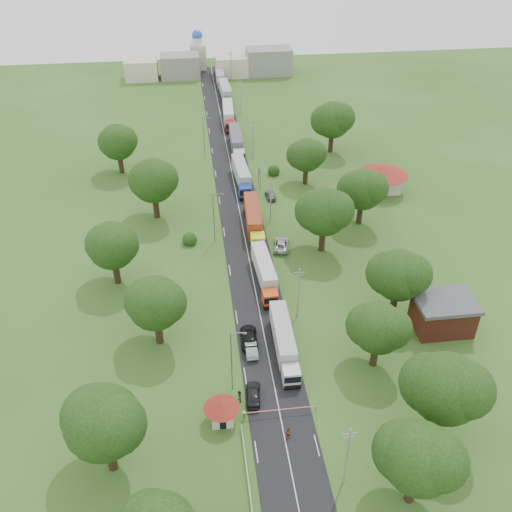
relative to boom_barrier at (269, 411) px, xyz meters
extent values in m
plane|color=#31551C|center=(1.36, 25.00, -0.89)|extent=(260.00, 260.00, 0.00)
cube|color=black|center=(1.36, 45.00, -0.89)|extent=(8.00, 200.00, 0.04)
cylinder|color=slate|center=(-3.14, 0.00, -0.34)|extent=(0.20, 0.20, 1.10)
cube|color=slate|center=(-3.14, 0.00, 0.16)|extent=(0.35, 0.35, 0.25)
cylinder|color=red|center=(1.36, 0.00, 0.11)|extent=(9.00, 0.12, 0.12)
cylinder|color=slate|center=(5.86, 0.00, -0.39)|extent=(0.10, 0.10, 1.00)
cube|color=beige|center=(-5.84, 0.00, 0.31)|extent=(2.60, 2.60, 2.40)
cone|color=maroon|center=(-5.84, 0.00, 2.01)|extent=(4.40, 4.40, 1.10)
cube|color=black|center=(-4.53, 0.00, 0.51)|extent=(0.02, 1.20, 0.90)
cube|color=black|center=(-5.84, -1.31, 0.11)|extent=(0.80, 0.02, 1.90)
cylinder|color=slate|center=(6.56, 58.80, 1.11)|extent=(0.12, 0.12, 4.00)
cylinder|color=slate|center=(6.56, 61.20, 1.11)|extent=(0.12, 0.12, 4.00)
cube|color=navy|center=(6.56, 60.00, 2.71)|extent=(0.06, 3.00, 1.00)
cube|color=silver|center=(6.56, 60.00, 2.71)|extent=(0.07, 3.10, 0.06)
cylinder|color=gray|center=(6.86, -10.00, 3.61)|extent=(0.24, 0.24, 9.00)
cube|color=gray|center=(6.86, -10.00, 7.41)|extent=(1.60, 0.10, 0.10)
cube|color=gray|center=(6.86, -10.00, 6.91)|extent=(1.20, 0.10, 0.10)
cylinder|color=gray|center=(6.86, 18.00, 3.61)|extent=(0.24, 0.24, 9.00)
cube|color=gray|center=(6.86, 18.00, 7.41)|extent=(1.60, 0.10, 0.10)
cube|color=gray|center=(6.86, 18.00, 6.91)|extent=(1.20, 0.10, 0.10)
cylinder|color=gray|center=(6.86, 46.00, 3.61)|extent=(0.24, 0.24, 9.00)
cube|color=gray|center=(6.86, 46.00, 7.41)|extent=(1.60, 0.10, 0.10)
cube|color=gray|center=(6.86, 46.00, 6.91)|extent=(1.20, 0.10, 0.10)
cylinder|color=gray|center=(6.86, 74.00, 3.61)|extent=(0.24, 0.24, 9.00)
cube|color=gray|center=(6.86, 74.00, 7.41)|extent=(1.60, 0.10, 0.10)
cube|color=gray|center=(6.86, 74.00, 6.91)|extent=(1.20, 0.10, 0.10)
cylinder|color=gray|center=(6.86, 102.00, 3.61)|extent=(0.24, 0.24, 9.00)
cube|color=gray|center=(6.86, 102.00, 7.41)|extent=(1.60, 0.10, 0.10)
cube|color=gray|center=(6.86, 102.00, 6.91)|extent=(1.20, 0.10, 0.10)
cylinder|color=gray|center=(6.86, 130.00, 3.61)|extent=(0.24, 0.24, 9.00)
cube|color=gray|center=(6.86, 130.00, 7.41)|extent=(1.60, 0.10, 0.10)
cube|color=gray|center=(6.86, 130.00, 6.91)|extent=(1.20, 0.10, 0.10)
cylinder|color=slate|center=(-4.14, 5.00, 4.11)|extent=(0.16, 0.16, 10.00)
cube|color=slate|center=(-3.24, 5.00, 8.81)|extent=(1.80, 0.10, 0.10)
cube|color=slate|center=(-2.44, 5.00, 8.66)|extent=(0.50, 0.22, 0.15)
cylinder|color=slate|center=(-4.14, 40.00, 4.11)|extent=(0.16, 0.16, 10.00)
cube|color=slate|center=(-3.24, 40.00, 8.81)|extent=(1.80, 0.10, 0.10)
cube|color=slate|center=(-2.44, 40.00, 8.66)|extent=(0.50, 0.22, 0.15)
cylinder|color=slate|center=(-4.14, 75.00, 4.11)|extent=(0.16, 0.16, 10.00)
cube|color=slate|center=(-3.24, 75.00, 8.81)|extent=(1.80, 0.10, 0.10)
cube|color=slate|center=(-2.44, 75.00, 8.66)|extent=(0.50, 0.22, 0.15)
cylinder|color=#382616|center=(13.36, -13.00, 1.21)|extent=(1.08, 1.08, 4.20)
sphere|color=black|center=(13.36, -13.00, 6.33)|extent=(7.70, 7.70, 7.70)
sphere|color=black|center=(14.73, -14.10, 7.16)|extent=(6.05, 6.05, 6.05)
sphere|color=black|center=(12.26, -11.62, 5.78)|extent=(6.60, 6.60, 6.60)
cylinder|color=#382616|center=(19.36, -5.00, 1.38)|extent=(1.12, 1.12, 4.55)
sphere|color=black|center=(19.36, -5.00, 6.96)|extent=(8.40, 8.40, 8.40)
sphere|color=black|center=(20.86, -6.20, 7.86)|extent=(6.60, 6.60, 6.60)
sphere|color=black|center=(18.16, -3.50, 6.36)|extent=(7.20, 7.20, 7.20)
cylinder|color=#382616|center=(15.36, 7.00, 1.03)|extent=(1.04, 1.04, 3.85)
sphere|color=black|center=(15.36, 7.00, 5.71)|extent=(7.00, 7.00, 7.00)
sphere|color=black|center=(16.61, 6.00, 6.46)|extent=(5.50, 5.50, 5.50)
sphere|color=black|center=(14.36, 8.25, 5.21)|extent=(6.00, 6.00, 6.00)
cylinder|color=#382616|center=(21.36, 17.00, 1.21)|extent=(1.08, 1.08, 4.20)
sphere|color=black|center=(21.36, 17.00, 6.33)|extent=(7.70, 7.70, 7.70)
sphere|color=black|center=(22.73, 15.90, 7.16)|extent=(6.05, 6.05, 6.05)
sphere|color=black|center=(20.26, 18.38, 5.78)|extent=(6.60, 6.60, 6.60)
cylinder|color=#382616|center=(14.36, 35.00, 1.38)|extent=(1.12, 1.12, 4.55)
sphere|color=black|center=(14.36, 35.00, 6.96)|extent=(8.40, 8.40, 8.40)
sphere|color=black|center=(15.86, 33.80, 7.86)|extent=(6.60, 6.60, 6.60)
sphere|color=black|center=(13.16, 36.50, 6.36)|extent=(7.20, 7.20, 7.20)
cylinder|color=#382616|center=(23.36, 43.00, 1.21)|extent=(1.08, 1.08, 4.20)
sphere|color=black|center=(23.36, 43.00, 6.33)|extent=(7.70, 7.70, 7.70)
sphere|color=black|center=(24.73, 41.90, 7.16)|extent=(6.05, 6.05, 6.05)
sphere|color=black|center=(22.26, 44.38, 5.78)|extent=(6.60, 6.60, 6.60)
cylinder|color=#382616|center=(16.36, 60.00, 1.03)|extent=(1.04, 1.04, 3.85)
sphere|color=black|center=(16.36, 60.00, 5.71)|extent=(7.00, 7.00, 7.00)
sphere|color=black|center=(17.61, 59.00, 6.46)|extent=(5.50, 5.50, 5.50)
sphere|color=black|center=(15.36, 61.25, 5.21)|extent=(6.00, 6.00, 6.00)
cylinder|color=#382616|center=(25.36, 75.00, 1.38)|extent=(1.12, 1.12, 4.55)
sphere|color=black|center=(25.36, 75.00, 6.96)|extent=(8.40, 8.40, 8.40)
sphere|color=black|center=(26.86, 73.80, 7.86)|extent=(6.60, 6.60, 6.60)
sphere|color=black|center=(24.16, 76.50, 6.36)|extent=(7.20, 7.20, 7.20)
cylinder|color=#382616|center=(-18.64, -5.00, 1.38)|extent=(1.12, 1.12, 4.55)
sphere|color=black|center=(-18.64, -5.00, 6.96)|extent=(8.40, 8.40, 8.40)
sphere|color=black|center=(-17.14, -6.20, 7.86)|extent=(6.60, 6.60, 6.60)
sphere|color=black|center=(-19.84, -3.50, 6.36)|extent=(7.20, 7.20, 7.20)
cylinder|color=#382616|center=(-13.64, 15.00, 1.21)|extent=(1.08, 1.08, 4.20)
sphere|color=black|center=(-13.64, 15.00, 6.33)|extent=(7.70, 7.70, 7.70)
sphere|color=black|center=(-12.27, 13.90, 7.16)|extent=(6.05, 6.05, 6.05)
sphere|color=black|center=(-14.74, 16.38, 5.78)|extent=(6.60, 6.60, 6.60)
cylinder|color=#382616|center=(-20.64, 30.00, 1.21)|extent=(1.08, 1.08, 4.20)
sphere|color=black|center=(-20.64, 30.00, 6.33)|extent=(7.70, 7.70, 7.70)
sphere|color=black|center=(-19.27, 28.90, 7.16)|extent=(6.05, 6.05, 6.05)
sphere|color=black|center=(-21.74, 31.38, 5.78)|extent=(6.60, 6.60, 6.60)
cylinder|color=#382616|center=(-14.64, 50.00, 1.38)|extent=(1.12, 1.12, 4.55)
sphere|color=black|center=(-14.64, 50.00, 6.96)|extent=(8.40, 8.40, 8.40)
sphere|color=black|center=(-13.14, 48.80, 7.86)|extent=(6.60, 6.60, 6.60)
sphere|color=black|center=(-15.84, 51.50, 6.36)|extent=(7.20, 7.20, 7.20)
cylinder|color=#382616|center=(-22.64, 70.00, 1.21)|extent=(1.08, 1.08, 4.20)
sphere|color=black|center=(-22.64, 70.00, 6.33)|extent=(7.70, 7.70, 7.70)
sphere|color=black|center=(-21.27, 68.90, 7.16)|extent=(6.05, 6.05, 6.05)
sphere|color=black|center=(-23.74, 71.38, 5.78)|extent=(6.60, 6.60, 6.60)
cube|color=maroon|center=(27.36, 13.00, 1.41)|extent=(8.00, 6.00, 4.60)
cube|color=#47494F|center=(27.36, 13.00, 4.01)|extent=(8.60, 6.60, 0.60)
cube|color=beige|center=(31.36, 55.00, 1.11)|extent=(7.00, 5.00, 4.00)
cone|color=maroon|center=(31.36, 55.00, 4.01)|extent=(10.08, 10.08, 1.80)
cube|color=gray|center=(-8.64, 135.00, 2.61)|extent=(12.00, 8.00, 7.00)
cube|color=beige|center=(7.36, 135.00, 2.11)|extent=(10.00, 8.00, 6.00)
cube|color=gray|center=(19.36, 135.00, 3.11)|extent=(14.00, 8.00, 8.00)
cube|color=beige|center=(-20.64, 135.00, 2.11)|extent=(10.00, 8.00, 6.00)
cube|color=beige|center=(-2.64, 143.00, 3.11)|extent=(5.00, 5.00, 8.00)
cylinder|color=silver|center=(-2.64, 143.00, 8.11)|extent=(3.20, 3.20, 2.00)
sphere|color=#2659B2|center=(-2.64, 143.00, 9.71)|extent=(3.40, 3.40, 3.40)
cube|color=silver|center=(3.59, 4.98, 0.58)|extent=(2.32, 2.32, 2.38)
cube|color=black|center=(3.59, 3.83, 0.92)|extent=(2.19, 0.06, 1.05)
cube|color=slate|center=(3.59, 3.89, -0.37)|extent=(2.10, 0.29, 0.33)
cube|color=slate|center=(3.59, 11.64, -0.18)|extent=(2.37, 10.97, 0.29)
cube|color=#AEAFB3|center=(3.59, 11.92, 1.53)|extent=(2.57, 11.26, 2.85)
cylinder|color=black|center=(3.59, 4.12, -0.42)|extent=(2.24, 0.95, 0.95)
cylinder|color=black|center=(3.59, 5.84, -0.42)|extent=(2.24, 0.95, 0.95)
cylinder|color=black|center=(3.59, 14.97, -0.42)|extent=(2.24, 0.95, 0.95)
cylinder|color=black|center=(3.59, 16.39, -0.42)|extent=(2.24, 0.95, 0.95)
cube|color=#CC4217|center=(3.14, 21.14, 0.56)|extent=(2.38, 2.38, 2.35)
cube|color=black|center=(3.14, 20.00, 0.89)|extent=(2.16, 0.14, 1.03)
cube|color=slate|center=(3.14, 20.06, -0.38)|extent=(2.08, 0.37, 0.33)
cube|color=slate|center=(3.14, 27.71, -0.19)|extent=(2.78, 10.90, 0.28)
cube|color=silver|center=(3.14, 27.99, 1.50)|extent=(2.98, 11.19, 2.82)
cylinder|color=black|center=(3.14, 20.29, -0.42)|extent=(2.21, 0.94, 0.94)
cylinder|color=black|center=(3.14, 21.98, -0.42)|extent=(2.21, 0.94, 0.94)
cylinder|color=black|center=(3.14, 30.99, -0.42)|extent=(2.21, 0.94, 0.94)
cylinder|color=black|center=(3.14, 32.40, -0.42)|extent=(2.21, 0.94, 0.94)
cube|color=yellow|center=(3.26, 36.82, 0.70)|extent=(2.58, 2.58, 2.57)
cube|color=black|center=(3.26, 35.57, 1.06)|extent=(2.37, 0.12, 1.13)
cube|color=slate|center=(3.26, 35.64, -0.33)|extent=(2.27, 0.35, 0.36)
cube|color=slate|center=(3.26, 44.02, -0.12)|extent=(2.89, 11.93, 0.31)
cube|color=maroon|center=(3.26, 44.33, 1.73)|extent=(3.10, 12.24, 3.09)
cylinder|color=black|center=(3.26, 35.89, -0.38)|extent=(2.42, 1.03, 1.03)
cylinder|color=black|center=(3.26, 37.75, -0.38)|extent=(2.42, 1.03, 1.03)
cylinder|color=black|center=(3.26, 47.62, -0.38)|extent=(2.42, 1.03, 1.03)
cylinder|color=black|center=(3.26, 49.17, -0.38)|extent=(2.42, 1.03, 1.03)
cube|color=navy|center=(2.97, 55.27, 0.63)|extent=(2.48, 2.48, 2.45)
cube|color=black|center=(2.97, 54.08, 0.97)|extent=(2.26, 0.14, 1.08)
cube|color=slate|center=(2.97, 54.14, -0.35)|extent=(2.17, 0.37, 0.34)
cube|color=slate|center=(2.97, 62.14, -0.16)|extent=(2.87, 11.40, 0.29)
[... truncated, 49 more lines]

